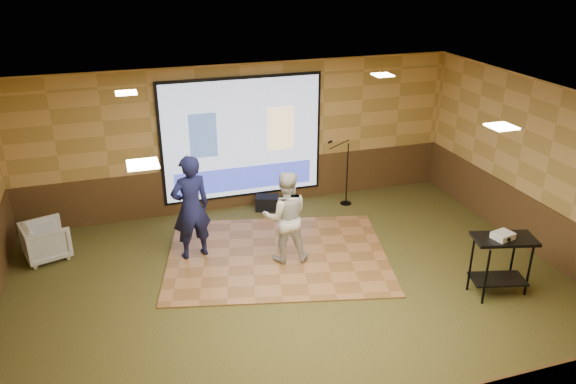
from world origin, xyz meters
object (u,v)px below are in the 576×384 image
object	(u,v)px
duffel_bag	(267,203)
av_table	(502,254)
projector	(503,236)
banquet_chair	(46,241)
player_left	(191,207)
player_right	(286,217)
projector_screen	(243,140)
mic_stand	(344,183)
dance_floor	(277,255)

from	to	relation	value
duffel_bag	av_table	bearing A→B (deg)	-57.33
projector	banquet_chair	bearing A→B (deg)	141.05
player_left	projector	bearing A→B (deg)	137.67
player_right	player_left	bearing A→B (deg)	-10.74
projector_screen	player_right	distance (m)	2.50
banquet_chair	player_right	bearing A→B (deg)	-126.13
banquet_chair	av_table	bearing A→B (deg)	-133.09
projector	projector_screen	bearing A→B (deg)	111.40
av_table	mic_stand	world-z (taller)	mic_stand
projector_screen	mic_stand	size ratio (longest dim) A/B	2.26
dance_floor	projector	world-z (taller)	projector
player_left	projector	size ratio (longest dim) A/B	6.32
banquet_chair	mic_stand	bearing A→B (deg)	-102.14
av_table	banquet_chair	xyz separation A→B (m)	(-6.85, 3.35, -0.36)
player_right	av_table	xyz separation A→B (m)	(2.88, -1.98, -0.15)
player_right	av_table	world-z (taller)	player_right
dance_floor	mic_stand	xyz separation A→B (m)	(1.99, 1.70, 0.48)
dance_floor	player_right	xyz separation A→B (m)	(0.10, -0.18, 0.83)
projector	dance_floor	bearing A→B (deg)	130.86
dance_floor	player_left	bearing A→B (deg)	162.99
player_left	projector	distance (m)	5.05
mic_stand	player_left	bearing A→B (deg)	-170.13
player_left	av_table	xyz separation A→B (m)	(4.39, -2.59, -0.27)
projector_screen	banquet_chair	xyz separation A→B (m)	(-3.82, -1.04, -1.14)
player_right	projector	bearing A→B (deg)	156.11
av_table	projector	world-z (taller)	projector
projector_screen	mic_stand	world-z (taller)	projector_screen
av_table	dance_floor	bearing A→B (deg)	144.12
projector_screen	player_left	distance (m)	2.32
projector_screen	duffel_bag	distance (m)	1.42
av_table	banquet_chair	bearing A→B (deg)	153.92
projector_screen	mic_stand	xyz separation A→B (m)	(2.04, -0.54, -0.98)
player_left	av_table	world-z (taller)	player_left
dance_floor	mic_stand	bearing A→B (deg)	40.46
projector_screen	av_table	size ratio (longest dim) A/B	3.38
dance_floor	player_right	size ratio (longest dim) A/B	2.35
projector_screen	dance_floor	world-z (taller)	projector_screen
player_right	av_table	size ratio (longest dim) A/B	1.66
duffel_bag	projector	bearing A→B (deg)	-57.95
projector	av_table	bearing A→B (deg)	0.63
mic_stand	duffel_bag	size ratio (longest dim) A/B	3.08
player_left	duffel_bag	bearing A→B (deg)	-151.18
player_right	projector	xyz separation A→B (m)	(2.83, -1.99, 0.19)
projector_screen	player_right	xyz separation A→B (m)	(0.15, -2.42, -0.63)
projector	player_left	bearing A→B (deg)	136.45
mic_stand	banquet_chair	bearing A→B (deg)	174.31
dance_floor	av_table	size ratio (longest dim) A/B	3.91
mic_stand	duffel_bag	world-z (taller)	mic_stand
projector	mic_stand	bearing A→B (deg)	91.04
av_table	duffel_bag	xyz separation A→B (m)	(-2.62, 4.08, -0.54)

